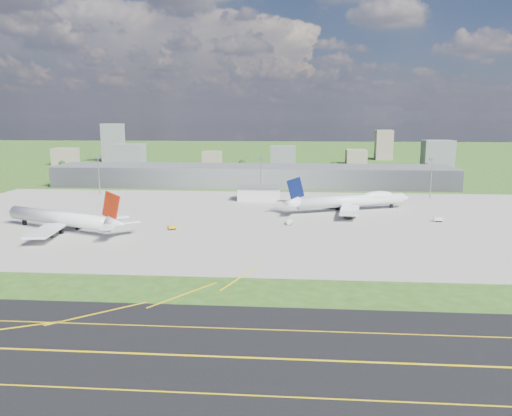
# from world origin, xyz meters

# --- Properties ---
(ground) EXTENTS (1400.00, 1400.00, 0.00)m
(ground) POSITION_xyz_m (0.00, 150.00, 0.00)
(ground) COLOR #2D4C17
(ground) RESTS_ON ground
(taxiway) EXTENTS (1400.00, 60.00, 0.06)m
(taxiway) POSITION_xyz_m (0.00, -110.00, 0.03)
(taxiway) COLOR black
(taxiway) RESTS_ON ground
(apron) EXTENTS (360.00, 190.00, 0.08)m
(apron) POSITION_xyz_m (10.00, 40.00, 0.04)
(apron) COLOR gray
(apron) RESTS_ON ground
(terminal) EXTENTS (300.00, 42.00, 15.00)m
(terminal) POSITION_xyz_m (0.00, 165.00, 7.50)
(terminal) COLOR slate
(terminal) RESTS_ON ground
(ops_building) EXTENTS (26.00, 16.00, 8.00)m
(ops_building) POSITION_xyz_m (10.00, 100.00, 4.00)
(ops_building) COLOR silver
(ops_building) RESTS_ON ground
(mast_west) EXTENTS (3.50, 2.00, 25.90)m
(mast_west) POSITION_xyz_m (-100.00, 115.00, 17.71)
(mast_west) COLOR gray
(mast_west) RESTS_ON ground
(mast_center) EXTENTS (3.50, 2.00, 25.90)m
(mast_center) POSITION_xyz_m (10.00, 115.00, 17.71)
(mast_center) COLOR gray
(mast_center) RESTS_ON ground
(mast_east) EXTENTS (3.50, 2.00, 25.90)m
(mast_east) POSITION_xyz_m (120.00, 115.00, 17.71)
(mast_east) COLOR gray
(mast_east) RESTS_ON ground
(airliner_red_twin) EXTENTS (72.16, 54.48, 20.83)m
(airliner_red_twin) POSITION_xyz_m (-73.89, 6.38, 5.55)
(airliner_red_twin) COLOR white
(airliner_red_twin) RESTS_ON ground
(airliner_blue_quad) EXTENTS (74.78, 56.94, 20.46)m
(airliner_blue_quad) POSITION_xyz_m (64.33, 67.32, 5.68)
(airliner_blue_quad) COLOR white
(airliner_blue_quad) RESTS_ON ground
(tug_yellow) EXTENTS (4.25, 3.87, 1.83)m
(tug_yellow) POSITION_xyz_m (-24.65, 12.70, 0.95)
(tug_yellow) COLOR #EFA20E
(tug_yellow) RESTS_ON ground
(van_white_near) EXTENTS (2.74, 5.03, 2.46)m
(van_white_near) POSITION_xyz_m (30.25, 28.33, 1.24)
(van_white_near) COLOR white
(van_white_near) RESTS_ON ground
(van_white_far) EXTENTS (4.32, 2.19, 2.25)m
(van_white_far) POSITION_xyz_m (104.87, 40.58, 1.14)
(van_white_far) COLOR white
(van_white_far) RESTS_ON ground
(bldg_far_w) EXTENTS (24.00, 20.00, 18.00)m
(bldg_far_w) POSITION_xyz_m (-220.00, 320.00, 9.00)
(bldg_far_w) COLOR gray
(bldg_far_w) RESTS_ON ground
(bldg_w) EXTENTS (28.00, 22.00, 24.00)m
(bldg_w) POSITION_xyz_m (-140.00, 300.00, 12.00)
(bldg_w) COLOR slate
(bldg_w) RESTS_ON ground
(bldg_cw) EXTENTS (20.00, 18.00, 14.00)m
(bldg_cw) POSITION_xyz_m (-60.00, 340.00, 7.00)
(bldg_cw) COLOR gray
(bldg_cw) RESTS_ON ground
(bldg_c) EXTENTS (26.00, 20.00, 22.00)m
(bldg_c) POSITION_xyz_m (20.00, 310.00, 11.00)
(bldg_c) COLOR slate
(bldg_c) RESTS_ON ground
(bldg_ce) EXTENTS (22.00, 24.00, 16.00)m
(bldg_ce) POSITION_xyz_m (100.00, 350.00, 8.00)
(bldg_ce) COLOR gray
(bldg_ce) RESTS_ON ground
(bldg_e) EXTENTS (30.00, 22.00, 28.00)m
(bldg_e) POSITION_xyz_m (180.00, 320.00, 14.00)
(bldg_e) COLOR slate
(bldg_e) RESTS_ON ground
(bldg_tall_w) EXTENTS (22.00, 20.00, 44.00)m
(bldg_tall_w) POSITION_xyz_m (-180.00, 360.00, 22.00)
(bldg_tall_w) COLOR slate
(bldg_tall_w) RESTS_ON ground
(bldg_tall_e) EXTENTS (20.00, 18.00, 36.00)m
(bldg_tall_e) POSITION_xyz_m (140.00, 410.00, 18.00)
(bldg_tall_e) COLOR gray
(bldg_tall_e) RESTS_ON ground
(tree_far_w) EXTENTS (7.20, 7.20, 8.80)m
(tree_far_w) POSITION_xyz_m (-200.00, 270.00, 5.18)
(tree_far_w) COLOR #382314
(tree_far_w) RESTS_ON ground
(tree_w) EXTENTS (6.75, 6.75, 8.25)m
(tree_w) POSITION_xyz_m (-110.00, 265.00, 4.86)
(tree_w) COLOR #382314
(tree_w) RESTS_ON ground
(tree_c) EXTENTS (8.10, 8.10, 9.90)m
(tree_c) POSITION_xyz_m (-20.00, 280.00, 5.84)
(tree_c) COLOR #382314
(tree_c) RESTS_ON ground
(tree_e) EXTENTS (7.65, 7.65, 9.35)m
(tree_e) POSITION_xyz_m (70.00, 275.00, 5.51)
(tree_e) COLOR #382314
(tree_e) RESTS_ON ground
(tree_far_e) EXTENTS (6.30, 6.30, 7.70)m
(tree_far_e) POSITION_xyz_m (160.00, 285.00, 4.53)
(tree_far_e) COLOR #382314
(tree_far_e) RESTS_ON ground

